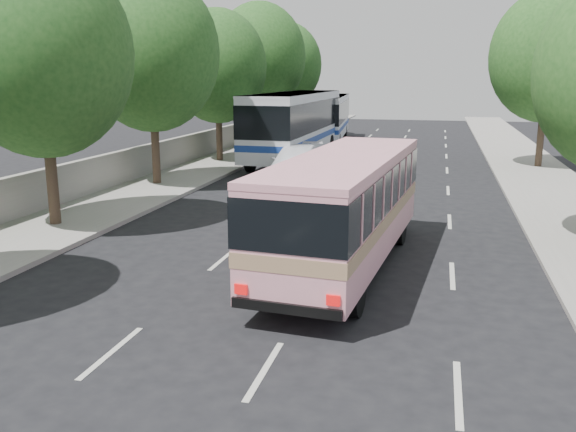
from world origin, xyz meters
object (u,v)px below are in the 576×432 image
(tour_coach_front, at_px, (295,120))
(white_pickup, at_px, (297,163))
(pink_taxi, at_px, (331,221))
(pink_bus, at_px, (346,199))
(tour_coach_rear, at_px, (328,114))

(tour_coach_front, bearing_deg, white_pickup, -74.99)
(pink_taxi, height_order, tour_coach_front, tour_coach_front)
(pink_bus, height_order, tour_coach_front, tour_coach_front)
(white_pickup, bearing_deg, tour_coach_rear, 89.59)
(pink_bus, distance_m, tour_coach_front, 20.53)
(white_pickup, distance_m, tour_coach_front, 7.10)
(white_pickup, height_order, tour_coach_rear, tour_coach_rear)
(tour_coach_rear, bearing_deg, pink_bus, -84.02)
(pink_bus, bearing_deg, tour_coach_front, 111.98)
(white_pickup, xyz_separation_m, tour_coach_rear, (-1.69, 17.45, 1.25))
(pink_taxi, bearing_deg, tour_coach_rear, 95.81)
(tour_coach_front, bearing_deg, pink_taxi, -72.49)
(tour_coach_front, relative_size, tour_coach_rear, 1.13)
(tour_coach_front, bearing_deg, pink_bus, -72.22)
(tour_coach_front, bearing_deg, tour_coach_rear, 90.93)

